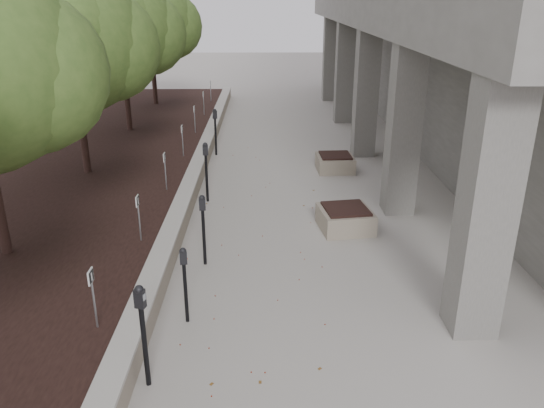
{
  "coord_description": "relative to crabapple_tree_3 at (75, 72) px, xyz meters",
  "views": [
    {
      "loc": [
        0.15,
        -6.23,
        4.99
      ],
      "look_at": [
        0.29,
        4.37,
        0.83
      ],
      "focal_mm": 35.24,
      "sensor_mm": 36.0,
      "label": 1
    }
  ],
  "objects": [
    {
      "name": "ground",
      "position": [
        4.8,
        -8.0,
        -3.12
      ],
      "size": [
        90.0,
        90.0,
        0.0
      ],
      "primitive_type": "plane",
      "color": "#AAA59C",
      "rests_on": "ground"
    },
    {
      "name": "retaining_wall",
      "position": [
        2.97,
        1.0,
        -2.87
      ],
      "size": [
        0.39,
        26.0,
        0.5
      ],
      "primitive_type": null,
      "color": "#9F927E",
      "rests_on": "ground"
    },
    {
      "name": "planting_bed",
      "position": [
        -0.7,
        1.0,
        -2.92
      ],
      "size": [
        7.0,
        26.0,
        0.4
      ],
      "primitive_type": "cube",
      "color": "black",
      "rests_on": "ground"
    },
    {
      "name": "crabapple_tree_3",
      "position": [
        0.0,
        0.0,
        0.0
      ],
      "size": [
        4.6,
        4.0,
        5.44
      ],
      "primitive_type": null,
      "color": "#416326",
      "rests_on": "planting_bed"
    },
    {
      "name": "crabapple_tree_4",
      "position": [
        0.0,
        5.0,
        0.0
      ],
      "size": [
        4.6,
        4.0,
        5.44
      ],
      "primitive_type": null,
      "color": "#416326",
      "rests_on": "planting_bed"
    },
    {
      "name": "crabapple_tree_5",
      "position": [
        0.0,
        10.0,
        0.0
      ],
      "size": [
        4.6,
        4.0,
        5.44
      ],
      "primitive_type": null,
      "color": "#416326",
      "rests_on": "planting_bed"
    },
    {
      "name": "parking_sign_2",
      "position": [
        2.45,
        -7.5,
        -2.24
      ],
      "size": [
        0.04,
        0.22,
        0.96
      ],
      "primitive_type": null,
      "color": "black",
      "rests_on": "planting_bed"
    },
    {
      "name": "parking_sign_3",
      "position": [
        2.45,
        -4.5,
        -2.24
      ],
      "size": [
        0.04,
        0.22,
        0.96
      ],
      "primitive_type": null,
      "color": "black",
      "rests_on": "planting_bed"
    },
    {
      "name": "parking_sign_4",
      "position": [
        2.45,
        -1.5,
        -2.24
      ],
      "size": [
        0.04,
        0.22,
        0.96
      ],
      "primitive_type": null,
      "color": "black",
      "rests_on": "planting_bed"
    },
    {
      "name": "parking_sign_5",
      "position": [
        2.45,
        1.5,
        -2.24
      ],
      "size": [
        0.04,
        0.22,
        0.96
      ],
      "primitive_type": null,
      "color": "black",
      "rests_on": "planting_bed"
    },
    {
      "name": "parking_sign_6",
      "position": [
        2.45,
        4.5,
        -2.24
      ],
      "size": [
        0.04,
        0.22,
        0.96
      ],
      "primitive_type": null,
      "color": "black",
      "rests_on": "planting_bed"
    },
    {
      "name": "parking_sign_7",
      "position": [
        2.45,
        7.5,
        -2.24
      ],
      "size": [
        0.04,
        0.22,
        0.96
      ],
      "primitive_type": null,
      "color": "black",
      "rests_on": "planting_bed"
    },
    {
      "name": "parking_sign_8",
      "position": [
        2.45,
        10.5,
        -2.24
      ],
      "size": [
        0.04,
        0.22,
        0.96
      ],
      "primitive_type": null,
      "color": "black",
      "rests_on": "planting_bed"
    },
    {
      "name": "parking_meter_1",
      "position": [
        3.66,
        -6.77,
        -2.45
      ],
      "size": [
        0.15,
        0.12,
        1.34
      ],
      "primitive_type": null,
      "rotation": [
        0.0,
        0.0,
        0.19
      ],
      "color": "black",
      "rests_on": "ground"
    },
    {
      "name": "parking_meter_2",
      "position": [
        3.33,
        -8.29,
        -2.34
      ],
      "size": [
        0.18,
        0.15,
        1.56
      ],
      "primitive_type": null,
      "rotation": [
        0.0,
        0.0,
        -0.31
      ],
      "color": "black",
      "rests_on": "ground"
    },
    {
      "name": "parking_meter_3",
      "position": [
        3.75,
        -4.77,
        -2.39
      ],
      "size": [
        0.16,
        0.12,
        1.46
      ],
      "primitive_type": null,
      "rotation": [
        0.0,
        0.0,
        0.13
      ],
      "color": "black",
      "rests_on": "ground"
    },
    {
      "name": "parking_meter_4",
      "position": [
        3.45,
        -1.3,
        -2.34
      ],
      "size": [
        0.16,
        0.12,
        1.57
      ],
      "primitive_type": null,
      "rotation": [
        0.0,
        0.0,
        0.07
      ],
      "color": "black",
      "rests_on": "ground"
    },
    {
      "name": "parking_meter_5",
      "position": [
        3.31,
        3.0,
        -2.34
      ],
      "size": [
        0.18,
        0.16,
        1.55
      ],
      "primitive_type": null,
      "rotation": [
        0.0,
        0.0,
        0.34
      ],
      "color": "black",
      "rests_on": "ground"
    },
    {
      "name": "planter_front",
      "position": [
        6.76,
        -3.1,
        -2.86
      ],
      "size": [
        1.28,
        1.28,
        0.53
      ],
      "primitive_type": null,
      "rotation": [
        0.0,
        0.0,
        0.15
      ],
      "color": "#9F927E",
      "rests_on": "ground"
    },
    {
      "name": "planter_back",
      "position": [
        7.07,
        1.26,
        -2.87
      ],
      "size": [
        1.13,
        1.13,
        0.5
      ],
      "primitive_type": null,
      "rotation": [
        0.0,
        0.0,
        0.04
      ],
      "color": "#9F927E",
      "rests_on": "ground"
    },
    {
      "name": "berry_scatter",
      "position": [
        4.7,
        -3.0,
        -3.11
      ],
      "size": [
        3.3,
        14.1,
        0.02
      ],
      "primitive_type": null,
      "color": "maroon",
      "rests_on": "ground"
    }
  ]
}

